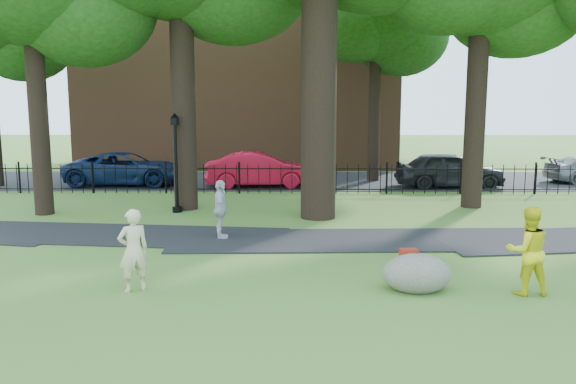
{
  "coord_description": "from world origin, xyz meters",
  "views": [
    {
      "loc": [
        -0.76,
        -10.62,
        3.52
      ],
      "look_at": [
        -0.9,
        2.0,
        1.59
      ],
      "focal_mm": 35.0,
      "sensor_mm": 36.0,
      "label": 1
    }
  ],
  "objects_px": {
    "man": "(528,251)",
    "red_sedan": "(259,170)",
    "lamppost": "(176,164)",
    "boulder": "(417,271)",
    "woman": "(133,250)"
  },
  "relations": [
    {
      "from": "man",
      "to": "red_sedan",
      "type": "xyz_separation_m",
      "value": [
        -5.92,
        14.21,
        -0.07
      ]
    },
    {
      "from": "man",
      "to": "lamppost",
      "type": "bearing_deg",
      "value": -46.57
    },
    {
      "from": "boulder",
      "to": "red_sedan",
      "type": "distance_m",
      "value": 14.54
    },
    {
      "from": "red_sedan",
      "to": "lamppost",
      "type": "bearing_deg",
      "value": 152.83
    },
    {
      "from": "woman",
      "to": "lamppost",
      "type": "xyz_separation_m",
      "value": [
        -0.86,
        8.14,
        0.82
      ]
    },
    {
      "from": "woman",
      "to": "boulder",
      "type": "height_order",
      "value": "woman"
    },
    {
      "from": "man",
      "to": "red_sedan",
      "type": "distance_m",
      "value": 15.39
    },
    {
      "from": "boulder",
      "to": "red_sedan",
      "type": "bearing_deg",
      "value": 105.57
    },
    {
      "from": "man",
      "to": "woman",
      "type": "bearing_deg",
      "value": -2.59
    },
    {
      "from": "man",
      "to": "lamppost",
      "type": "xyz_separation_m",
      "value": [
        -8.32,
        8.24,
        0.78
      ]
    },
    {
      "from": "woman",
      "to": "man",
      "type": "xyz_separation_m",
      "value": [
        7.45,
        -0.1,
        0.04
      ]
    },
    {
      "from": "woman",
      "to": "red_sedan",
      "type": "xyz_separation_m",
      "value": [
        1.53,
        14.11,
        -0.03
      ]
    },
    {
      "from": "red_sedan",
      "to": "woman",
      "type": "bearing_deg",
      "value": 168.5
    },
    {
      "from": "lamppost",
      "to": "woman",
      "type": "bearing_deg",
      "value": -70.3
    },
    {
      "from": "red_sedan",
      "to": "boulder",
      "type": "bearing_deg",
      "value": -169.73
    }
  ]
}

